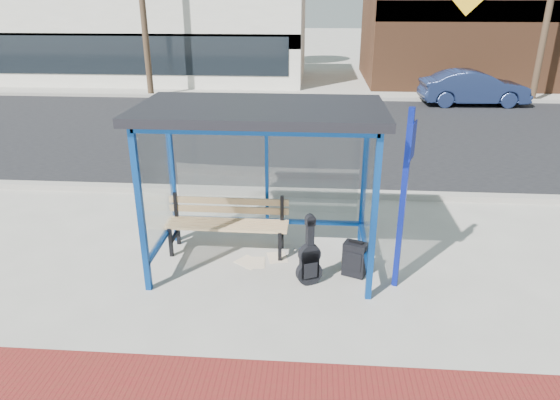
# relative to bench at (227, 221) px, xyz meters

# --- Properties ---
(ground) EXTENTS (120.00, 120.00, 0.00)m
(ground) POSITION_rel_bench_xyz_m (0.60, -0.47, -0.51)
(ground) COLOR #B2ADA0
(ground) RESTS_ON ground
(brick_paver_strip) EXTENTS (60.00, 1.00, 0.01)m
(brick_paver_strip) POSITION_rel_bench_xyz_m (0.60, -3.07, -0.50)
(brick_paver_strip) COLOR maroon
(brick_paver_strip) RESTS_ON ground
(curb_near) EXTENTS (60.00, 0.25, 0.12)m
(curb_near) POSITION_rel_bench_xyz_m (0.60, 2.43, -0.45)
(curb_near) COLOR gray
(curb_near) RESTS_ON ground
(street_asphalt) EXTENTS (60.00, 10.00, 0.00)m
(street_asphalt) POSITION_rel_bench_xyz_m (0.60, 7.53, -0.51)
(street_asphalt) COLOR black
(street_asphalt) RESTS_ON ground
(curb_far) EXTENTS (60.00, 0.25, 0.12)m
(curb_far) POSITION_rel_bench_xyz_m (0.60, 12.63, -0.45)
(curb_far) COLOR gray
(curb_far) RESTS_ON ground
(far_sidewalk) EXTENTS (60.00, 4.00, 0.01)m
(far_sidewalk) POSITION_rel_bench_xyz_m (0.60, 14.53, -0.51)
(far_sidewalk) COLOR #B2ADA0
(far_sidewalk) RESTS_ON ground
(bus_shelter) EXTENTS (3.30, 1.80, 2.42)m
(bus_shelter) POSITION_rel_bench_xyz_m (0.60, -0.39, 1.56)
(bus_shelter) COLOR navy
(bus_shelter) RESTS_ON ground
(storefront_white) EXTENTS (18.00, 6.04, 4.00)m
(storefront_white) POSITION_rel_bench_xyz_m (-8.40, 17.52, 1.49)
(storefront_white) COLOR silver
(storefront_white) RESTS_ON ground
(storefront_brown) EXTENTS (10.00, 7.08, 6.40)m
(storefront_brown) POSITION_rel_bench_xyz_m (8.60, 18.03, 2.69)
(storefront_brown) COLOR #59331E
(storefront_brown) RESTS_ON ground
(bench) EXTENTS (1.91, 0.48, 0.90)m
(bench) POSITION_rel_bench_xyz_m (0.00, 0.00, 0.00)
(bench) COLOR black
(bench) RESTS_ON ground
(guitar_bag) EXTENTS (0.38, 0.24, 1.00)m
(guitar_bag) POSITION_rel_bench_xyz_m (1.30, -0.92, -0.14)
(guitar_bag) COLOR black
(guitar_bag) RESTS_ON ground
(suitcase) EXTENTS (0.37, 0.31, 0.56)m
(suitcase) POSITION_rel_bench_xyz_m (1.95, -0.63, -0.25)
(suitcase) COLOR black
(suitcase) RESTS_ON ground
(backpack) EXTENTS (0.29, 0.26, 0.32)m
(backpack) POSITION_rel_bench_xyz_m (1.90, -0.53, -0.36)
(backpack) COLOR #2E2C19
(backpack) RESTS_ON ground
(sign_post) EXTENTS (0.15, 0.30, 2.51)m
(sign_post) POSITION_rel_bench_xyz_m (2.51, -0.86, 0.90)
(sign_post) COLOR #0D1C92
(sign_post) RESTS_ON ground
(newspaper_a) EXTENTS (0.49, 0.47, 0.01)m
(newspaper_a) POSITION_rel_bench_xyz_m (0.38, -0.38, -0.51)
(newspaper_a) COLOR white
(newspaper_a) RESTS_ON ground
(newspaper_b) EXTENTS (0.32, 0.39, 0.01)m
(newspaper_b) POSITION_rel_bench_xyz_m (0.48, -0.38, -0.51)
(newspaper_b) COLOR white
(newspaper_b) RESTS_ON ground
(newspaper_c) EXTENTS (0.37, 0.42, 0.01)m
(newspaper_c) POSITION_rel_bench_xyz_m (0.80, -0.20, -0.51)
(newspaper_c) COLOR white
(newspaper_c) RESTS_ON ground
(parked_car) EXTENTS (3.90, 1.52, 1.26)m
(parked_car) POSITION_rel_bench_xyz_m (7.07, 12.01, 0.12)
(parked_car) COLOR #1C284E
(parked_car) RESTS_ON ground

